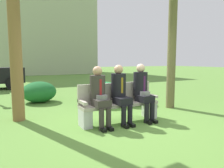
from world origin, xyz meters
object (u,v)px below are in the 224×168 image
at_px(seated_man_left, 99,93).
at_px(building_backdrop, 43,21).
at_px(park_bench, 119,104).
at_px(shrub_near_bench, 132,94).
at_px(shrub_far_lawn, 104,93).
at_px(shrub_mid_lawn, 39,92).
at_px(seated_man_right, 142,89).
at_px(seated_man_middle, 120,91).

xyz_separation_m(seated_man_left, building_backdrop, (2.16, 20.95, 5.21)).
relative_size(park_bench, shrub_near_bench, 1.73).
height_order(park_bench, seated_man_left, seated_man_left).
distance_m(seated_man_left, shrub_far_lawn, 2.19).
height_order(seated_man_left, shrub_far_lawn, seated_man_left).
xyz_separation_m(park_bench, shrub_near_bench, (1.31, 1.47, -0.08)).
bearing_deg(shrub_mid_lawn, building_backdrop, 80.47).
xyz_separation_m(seated_man_left, shrub_near_bench, (1.86, 1.60, -0.38)).
relative_size(seated_man_right, shrub_near_bench, 1.22).
bearing_deg(seated_man_middle, shrub_mid_lawn, 111.71).
bearing_deg(building_backdrop, shrub_far_lawn, -93.45).
distance_m(shrub_mid_lawn, shrub_far_lawn, 2.31).
distance_m(park_bench, seated_man_left, 0.64).
xyz_separation_m(shrub_far_lawn, building_backdrop, (1.15, 19.05, 5.56)).
bearing_deg(seated_man_left, seated_man_right, 0.20).
relative_size(shrub_near_bench, shrub_mid_lawn, 0.96).
height_order(shrub_near_bench, shrub_far_lawn, shrub_far_lawn).
height_order(shrub_near_bench, shrub_mid_lawn, shrub_mid_lawn).
distance_m(seated_man_left, building_backdrop, 21.70).
bearing_deg(park_bench, shrub_mid_lawn, 112.84).
relative_size(shrub_mid_lawn, shrub_far_lawn, 0.95).
bearing_deg(building_backdrop, seated_man_right, -92.80).
height_order(seated_man_middle, shrub_near_bench, seated_man_middle).
distance_m(seated_man_middle, building_backdrop, 21.64).
bearing_deg(shrub_far_lawn, seated_man_left, -117.90).
distance_m(shrub_near_bench, shrub_mid_lawn, 3.18).
relative_size(seated_man_left, shrub_far_lawn, 1.08).
bearing_deg(seated_man_right, shrub_near_bench, 65.60).
bearing_deg(building_backdrop, shrub_mid_lawn, -99.53).
distance_m(shrub_near_bench, building_backdrop, 20.15).
relative_size(seated_man_left, building_backdrop, 0.11).
height_order(shrub_mid_lawn, building_backdrop, building_backdrop).
relative_size(seated_man_right, shrub_mid_lawn, 1.18).
bearing_deg(seated_man_right, building_backdrop, 87.20).
height_order(seated_man_right, building_backdrop, building_backdrop).
bearing_deg(seated_man_left, shrub_near_bench, 40.73).
distance_m(seated_man_right, shrub_mid_lawn, 3.87).
bearing_deg(seated_man_left, building_backdrop, 84.12).
relative_size(shrub_mid_lawn, building_backdrop, 0.10).
bearing_deg(shrub_near_bench, park_bench, -131.68).
distance_m(seated_man_middle, shrub_mid_lawn, 3.60).
distance_m(seated_man_middle, shrub_far_lawn, 1.99).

